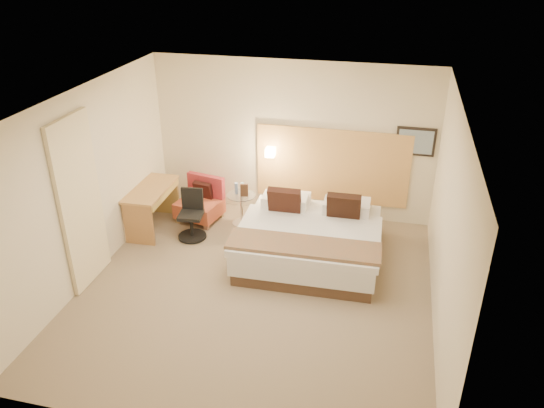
% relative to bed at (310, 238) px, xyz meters
% --- Properties ---
extents(floor, '(4.80, 5.00, 0.02)m').
position_rel_bed_xyz_m(floor, '(-0.59, -1.04, -0.34)').
color(floor, '#816E57').
rests_on(floor, ground).
extents(ceiling, '(4.80, 5.00, 0.02)m').
position_rel_bed_xyz_m(ceiling, '(-0.59, -1.04, 2.38)').
color(ceiling, white).
rests_on(ceiling, floor).
extents(wall_back, '(4.80, 0.02, 2.70)m').
position_rel_bed_xyz_m(wall_back, '(-0.59, 1.47, 1.02)').
color(wall_back, beige).
rests_on(wall_back, floor).
extents(wall_front, '(4.80, 0.02, 2.70)m').
position_rel_bed_xyz_m(wall_front, '(-0.59, -3.55, 1.02)').
color(wall_front, beige).
rests_on(wall_front, floor).
extents(wall_left, '(0.02, 5.00, 2.70)m').
position_rel_bed_xyz_m(wall_left, '(-3.00, -1.04, 1.02)').
color(wall_left, beige).
rests_on(wall_left, floor).
extents(wall_right, '(0.02, 5.00, 2.70)m').
position_rel_bed_xyz_m(wall_right, '(1.82, -1.04, 1.02)').
color(wall_right, beige).
rests_on(wall_right, floor).
extents(headboard_panel, '(2.60, 0.04, 1.30)m').
position_rel_bed_xyz_m(headboard_panel, '(0.11, 1.43, 0.62)').
color(headboard_panel, tan).
rests_on(headboard_panel, wall_back).
extents(art_frame, '(0.62, 0.03, 0.47)m').
position_rel_bed_xyz_m(art_frame, '(1.43, 1.44, 1.17)').
color(art_frame, black).
rests_on(art_frame, wall_back).
extents(art_canvas, '(0.54, 0.01, 0.39)m').
position_rel_bed_xyz_m(art_canvas, '(1.43, 1.42, 1.17)').
color(art_canvas, '#748B9F').
rests_on(art_canvas, wall_back).
extents(lamp_arm, '(0.02, 0.12, 0.02)m').
position_rel_bed_xyz_m(lamp_arm, '(-0.94, 1.38, 0.82)').
color(lamp_arm, silver).
rests_on(lamp_arm, wall_back).
extents(lamp_shade, '(0.15, 0.15, 0.15)m').
position_rel_bed_xyz_m(lamp_shade, '(-0.94, 1.32, 0.82)').
color(lamp_shade, '#FFEDC6').
rests_on(lamp_shade, wall_back).
extents(curtain, '(0.06, 0.90, 2.42)m').
position_rel_bed_xyz_m(curtain, '(-2.95, -1.29, 0.89)').
color(curtain, beige).
rests_on(curtain, wall_left).
extents(bottle_a, '(0.07, 0.07, 0.20)m').
position_rel_bed_xyz_m(bottle_a, '(-1.41, 0.82, 0.31)').
color(bottle_a, '#8DA9DB').
rests_on(bottle_a, side_table).
extents(bottle_b, '(0.07, 0.07, 0.20)m').
position_rel_bed_xyz_m(bottle_b, '(-1.31, 0.84, 0.31)').
color(bottle_b, '#96D0E8').
rests_on(bottle_b, side_table).
extents(menu_folder, '(0.14, 0.07, 0.22)m').
position_rel_bed_xyz_m(menu_folder, '(-1.26, 0.76, 0.32)').
color(menu_folder, '#3E2619').
rests_on(menu_folder, side_table).
extents(bed, '(2.15, 2.08, 1.02)m').
position_rel_bed_xyz_m(bed, '(0.00, 0.00, 0.00)').
color(bed, '#432F21').
rests_on(bed, floor).
extents(lounge_chair, '(0.82, 0.75, 0.74)m').
position_rel_bed_xyz_m(lounge_chair, '(-2.06, 0.81, -0.04)').
color(lounge_chair, '#AA8150').
rests_on(lounge_chair, floor).
extents(side_table, '(0.58, 0.58, 0.55)m').
position_rel_bed_xyz_m(side_table, '(-1.32, 0.79, -0.03)').
color(side_table, silver).
rests_on(side_table, floor).
extents(desk, '(0.58, 1.20, 0.74)m').
position_rel_bed_xyz_m(desk, '(-2.71, 0.31, 0.25)').
color(desk, '#B58347').
rests_on(desk, floor).
extents(desk_chair, '(0.52, 0.52, 0.82)m').
position_rel_bed_xyz_m(desk_chair, '(-1.98, 0.17, 0.01)').
color(desk_chair, black).
rests_on(desk_chair, floor).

